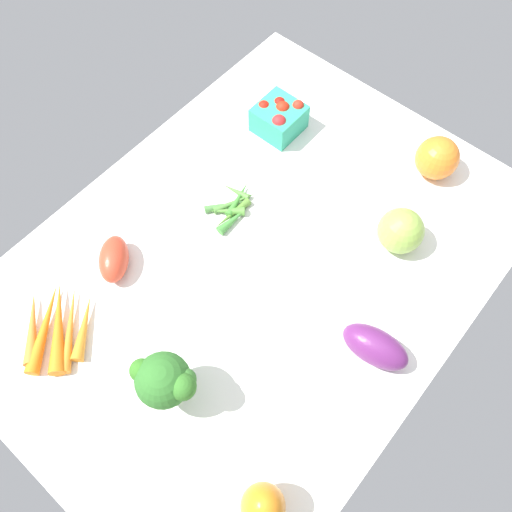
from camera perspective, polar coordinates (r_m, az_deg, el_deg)
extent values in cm
cube|color=white|center=(101.54, 0.00, -0.79)|extent=(104.00, 76.00, 2.00)
cube|color=teal|center=(117.25, 2.50, 14.70)|extent=(9.38, 9.38, 6.19)
sphere|color=red|center=(116.24, 0.85, 15.94)|extent=(2.67, 2.67, 2.67)
sphere|color=red|center=(113.17, 2.51, 14.35)|extent=(3.19, 3.19, 3.19)
sphere|color=red|center=(115.82, 2.91, 15.76)|extent=(3.12, 3.12, 3.12)
sphere|color=red|center=(116.04, 4.60, 15.99)|extent=(2.49, 2.49, 2.49)
sphere|color=red|center=(116.97, 2.57, 16.29)|extent=(2.61, 2.61, 2.61)
sphere|color=orange|center=(114.65, 19.11, 10.05)|extent=(8.85, 8.85, 8.85)
cylinder|color=#A1C178|center=(90.50, -9.47, -14.13)|extent=(3.16, 3.16, 5.22)
sphere|color=#306F29|center=(84.79, -10.08, -13.17)|extent=(8.95, 8.95, 8.95)
sphere|color=#36732D|center=(83.46, -7.68, -13.15)|extent=(3.46, 3.46, 3.46)
sphere|color=#337227|center=(82.52, -7.99, -13.90)|extent=(4.33, 4.33, 4.33)
sphere|color=#347623|center=(84.84, -12.38, -12.06)|extent=(3.74, 3.74, 3.74)
sphere|color=#8EB549|center=(102.49, 15.47, 2.67)|extent=(8.81, 8.81, 8.81)
ellipsoid|color=#D44129|center=(101.32, -15.21, -0.32)|extent=(10.79, 10.47, 5.44)
ellipsoid|color=#652566|center=(93.05, 12.84, -9.60)|extent=(7.97, 12.79, 6.24)
cone|color=#538C3B|center=(108.21, -2.22, 7.07)|extent=(2.40, 6.41, 1.49)
cone|color=#438E3B|center=(104.15, -2.50, 3.96)|extent=(7.68, 2.59, 1.98)
cone|color=#548B3F|center=(106.76, -2.20, 5.93)|extent=(9.67, 5.14, 1.46)
cone|color=#51812F|center=(105.03, -2.64, 4.55)|extent=(9.23, 2.59, 1.65)
cone|color=#4E8836|center=(105.34, -3.17, 4.89)|extent=(5.99, 6.65, 1.90)
cone|color=#428E34|center=(107.13, -1.91, 6.32)|extent=(9.25, 4.02, 1.64)
cone|color=#4C8541|center=(106.34, -3.29, 5.55)|extent=(8.11, 6.31, 1.56)
cone|color=orange|center=(98.89, -18.23, -7.37)|extent=(11.05, 9.30, 2.33)
cone|color=orange|center=(99.83, -19.58, -7.34)|extent=(13.23, 12.75, 2.03)
cone|color=orange|center=(100.05, -20.71, -7.20)|extent=(13.55, 14.87, 3.00)
cone|color=orange|center=(101.12, -22.01, -7.18)|extent=(15.27, 11.99, 2.62)
cone|color=orange|center=(102.02, -23.17, -7.13)|extent=(10.96, 12.10, 2.48)
ellipsoid|color=orange|center=(84.62, 0.76, -25.58)|extent=(8.92, 8.92, 9.90)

